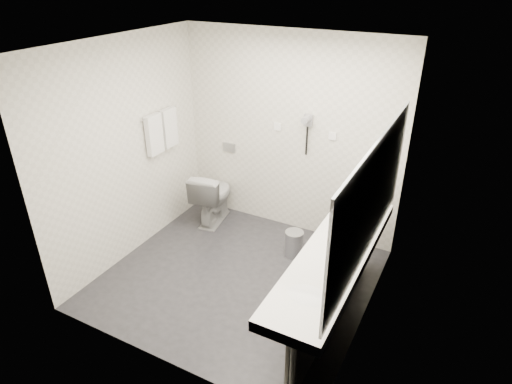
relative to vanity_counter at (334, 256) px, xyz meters
The scene contains 32 objects.
floor 1.39m from the vanity_counter, 169.92° to the left, with size 2.80×2.80×0.00m, color #28272C.
ceiling 2.05m from the vanity_counter, 169.92° to the left, with size 2.80×2.80×0.00m, color white.
wall_back 1.93m from the vanity_counter, 126.87° to the left, with size 2.80×2.80×0.00m, color silver.
wall_front 1.64m from the vanity_counter, 135.64° to the right, with size 2.80×2.80×0.00m, color silver.
wall_left 2.57m from the vanity_counter, behind, with size 2.60×2.60×0.00m, color silver.
wall_right 0.56m from the vanity_counter, 36.03° to the left, with size 2.60×2.60×0.00m, color silver.
vanity_counter is the anchor object (origin of this frame).
vanity_panel 0.43m from the vanity_counter, ahead, with size 0.03×2.15×0.75m, color gray.
vanity_post_near 1.12m from the vanity_counter, 86.97° to the right, with size 0.06×0.06×0.75m, color silver.
vanity_post_far 1.12m from the vanity_counter, 86.97° to the left, with size 0.06×0.06×0.75m, color silver.
mirror 0.70m from the vanity_counter, ahead, with size 0.02×2.20×1.05m, color #B2BCC6.
basin_near 0.65m from the vanity_counter, 90.00° to the right, with size 0.40×0.31×0.05m, color white.
basin_far 0.65m from the vanity_counter, 90.00° to the left, with size 0.40×0.31×0.05m, color white.
faucet_near 0.69m from the vanity_counter, 73.30° to the right, with size 0.04×0.04×0.15m, color silver.
faucet_far 0.69m from the vanity_counter, 73.30° to the left, with size 0.04×0.04×0.15m, color silver.
soap_bottle_a 0.10m from the vanity_counter, 148.31° to the right, with size 0.04×0.04×0.09m, color white.
soap_bottle_b 0.15m from the vanity_counter, 42.81° to the left, with size 0.07×0.07×0.09m, color white.
soap_bottle_c 0.23m from the vanity_counter, 41.49° to the right, with size 0.04×0.04×0.12m, color white.
glass_left 0.34m from the vanity_counter, 64.90° to the left, with size 0.06×0.06×0.11m, color silver.
glass_right 0.35m from the vanity_counter, 60.29° to the left, with size 0.06×0.06×0.11m, color silver.
toilet 2.37m from the vanity_counter, 150.83° to the left, with size 0.41×0.73×0.74m, color white.
flush_plate 2.48m from the vanity_counter, 143.06° to the left, with size 0.18×0.02×0.12m, color #B2B5BA.
pedal_bin 1.33m from the vanity_counter, 130.05° to the left, with size 0.22×0.22×0.31m, color #B2B5BA.
bin_lid 1.26m from the vanity_counter, 130.05° to the left, with size 0.22×0.22×0.01m, color #B2B5BA.
towel_rail 2.69m from the vanity_counter, 163.14° to the left, with size 0.02×0.02×0.62m, color silver.
towel_near 2.59m from the vanity_counter, 166.10° to the left, with size 0.07×0.24×0.48m, color white.
towel_far 2.67m from the vanity_counter, 160.15° to the left, with size 0.07×0.24×0.48m, color white.
dryer_cradle 1.85m from the vanity_counter, 120.76° to the left, with size 0.10×0.04×0.14m, color gray.
dryer_barrel 1.81m from the vanity_counter, 122.01° to the left, with size 0.08×0.08×0.14m, color gray.
dryer_cord 1.76m from the vanity_counter, 121.02° to the left, with size 0.02×0.02×0.35m, color black.
switch_plate_a 2.04m from the vanity_counter, 130.59° to the left, with size 0.09×0.02×0.09m, color white.
switch_plate_b 1.69m from the vanity_counter, 111.13° to the left, with size 0.09×0.02×0.09m, color white.
Camera 1 is at (1.99, -3.36, 3.12)m, focal length 30.83 mm.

